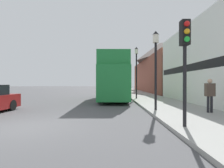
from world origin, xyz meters
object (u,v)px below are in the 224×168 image
Objects in this scene: lamp_post_nearest at (156,55)px; lamp_post_second at (136,63)px; tour_bus at (113,81)px; traffic_signal at (185,49)px; parked_car_ahead_of_bus at (117,90)px; pedestrian_second at (210,92)px.

lamp_post_nearest is 7.46m from lamp_post_second.
tour_bus is 7.86m from lamp_post_nearest.
lamp_post_second is at bearing 89.89° from lamp_post_nearest.
traffic_signal is 11.27m from lamp_post_second.
lamp_post_nearest reaches higher than parked_car_ahead_of_bus.
lamp_post_nearest is at bearing -82.65° from parked_car_ahead_of_bus.
lamp_post_second is (0.01, 7.44, 0.41)m from lamp_post_nearest.
parked_car_ahead_of_bus is 15.70m from pedestrian_second.
lamp_post_nearest is (1.59, -14.20, 2.49)m from parked_car_ahead_of_bus.
tour_bus is 2.63× the size of traffic_signal.
parked_car_ahead_of_bus is at bearing 105.08° from pedestrian_second.
tour_bus is at bearing -178.94° from lamp_post_second.
tour_bus is 6.94m from parked_car_ahead_of_bus.
traffic_signal is at bearing -83.92° from parked_car_ahead_of_bus.
pedestrian_second reaches higher than parked_car_ahead_of_bus.
parked_car_ahead_of_bus is 0.80× the size of lamp_post_second.
pedestrian_second is 0.39× the size of lamp_post_nearest.
lamp_post_second reaches higher than pedestrian_second.
pedestrian_second is 9.09m from lamp_post_second.
traffic_signal is at bearing -130.97° from pedestrian_second.
traffic_signal is 0.82× the size of lamp_post_nearest.
traffic_signal is at bearing -89.96° from lamp_post_second.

